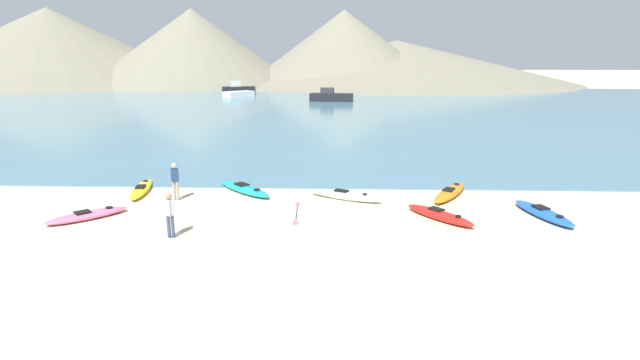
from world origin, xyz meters
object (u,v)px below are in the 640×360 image
(kayak_on_sand_6, at_px, (244,189))
(kayak_on_sand_0, at_px, (345,196))
(moored_boat_2, at_px, (239,94))
(loose_paddle, at_px, (297,213))
(person_near_foreground, at_px, (170,212))
(kayak_on_sand_4, at_px, (141,189))
(moored_boat_0, at_px, (238,90))
(kayak_on_sand_5, at_px, (87,215))
(kayak_on_sand_3, at_px, (439,215))
(kayak_on_sand_1, at_px, (543,213))
(moored_boat_1, at_px, (331,97))
(kayak_on_sand_2, at_px, (450,193))
(person_near_waterline, at_px, (175,179))

(kayak_on_sand_6, bearing_deg, kayak_on_sand_0, -12.85)
(moored_boat_2, distance_m, loose_paddle, 55.05)
(person_near_foreground, bearing_deg, kayak_on_sand_4, 119.61)
(moored_boat_0, bearing_deg, person_near_foreground, -80.93)
(kayak_on_sand_4, xyz_separation_m, kayak_on_sand_5, (-0.56, -3.73, 0.00))
(kayak_on_sand_3, distance_m, person_near_foreground, 9.45)
(kayak_on_sand_1, xyz_separation_m, loose_paddle, (-9.16, 0.13, -0.14))
(person_near_foreground, bearing_deg, moored_boat_1, 84.81)
(kayak_on_sand_2, distance_m, person_near_foreground, 11.52)
(kayak_on_sand_0, bearing_deg, kayak_on_sand_6, 167.15)
(kayak_on_sand_5, height_order, moored_boat_1, moored_boat_1)
(kayak_on_sand_6, height_order, moored_boat_2, moored_boat_2)
(kayak_on_sand_1, height_order, person_near_foreground, person_near_foreground)
(kayak_on_sand_6, bearing_deg, kayak_on_sand_1, -14.48)
(person_near_waterline, height_order, moored_boat_0, moored_boat_0)
(kayak_on_sand_2, xyz_separation_m, kayak_on_sand_4, (-13.35, 0.23, -0.03))
(kayak_on_sand_4, distance_m, kayak_on_sand_5, 3.78)
(kayak_on_sand_0, xyz_separation_m, person_near_waterline, (-6.97, -0.35, 0.73))
(kayak_on_sand_4, distance_m, person_near_waterline, 2.41)
(kayak_on_sand_2, xyz_separation_m, loose_paddle, (-6.30, -2.52, -0.15))
(kayak_on_sand_1, xyz_separation_m, kayak_on_sand_4, (-16.20, 2.89, -0.02))
(moored_boat_0, relative_size, moored_boat_1, 0.92)
(kayak_on_sand_4, bearing_deg, moored_boat_0, 96.77)
(person_near_waterline, relative_size, moored_boat_2, 0.35)
(kayak_on_sand_3, xyz_separation_m, moored_boat_2, (-17.95, 54.14, 0.27))
(kayak_on_sand_1, bearing_deg, kayak_on_sand_2, 137.11)
(moored_boat_0, distance_m, loose_paddle, 59.46)
(kayak_on_sand_2, xyz_separation_m, kayak_on_sand_6, (-8.85, 0.37, -0.01))
(person_near_foreground, xyz_separation_m, loose_paddle, (3.90, 2.77, -0.85))
(kayak_on_sand_6, distance_m, moored_boat_2, 51.69)
(kayak_on_sand_6, relative_size, moored_boat_2, 0.69)
(kayak_on_sand_3, xyz_separation_m, person_near_foreground, (-9.16, -2.20, 0.69))
(kayak_on_sand_6, relative_size, moored_boat_0, 0.59)
(kayak_on_sand_2, height_order, person_near_foreground, person_near_foreground)
(kayak_on_sand_1, relative_size, person_near_foreground, 2.21)
(loose_paddle, bearing_deg, kayak_on_sand_5, -172.68)
(kayak_on_sand_4, xyz_separation_m, person_near_foreground, (3.14, -5.53, 0.73))
(moored_boat_2, bearing_deg, kayak_on_sand_2, -69.59)
(loose_paddle, bearing_deg, moored_boat_1, 89.27)
(kayak_on_sand_5, xyz_separation_m, loose_paddle, (7.61, 0.98, -0.12))
(kayak_on_sand_1, height_order, moored_boat_0, moored_boat_0)
(kayak_on_sand_2, relative_size, kayak_on_sand_4, 0.96)
(kayak_on_sand_2, height_order, person_near_waterline, person_near_waterline)
(kayak_on_sand_2, height_order, loose_paddle, kayak_on_sand_2)
(person_near_foreground, bearing_deg, kayak_on_sand_0, 38.97)
(kayak_on_sand_6, relative_size, person_near_waterline, 1.95)
(kayak_on_sand_0, bearing_deg, kayak_on_sand_4, 174.43)
(moored_boat_2, bearing_deg, moored_boat_1, -26.99)
(loose_paddle, bearing_deg, kayak_on_sand_3, -6.25)
(person_near_waterline, bearing_deg, kayak_on_sand_3, -11.50)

